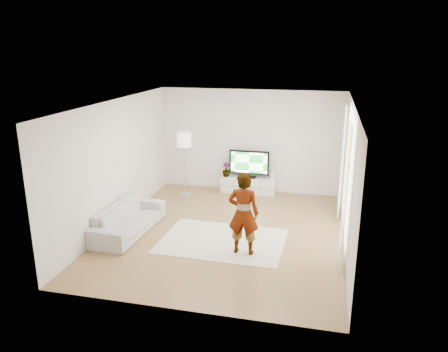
% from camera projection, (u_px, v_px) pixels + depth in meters
% --- Properties ---
extents(floor, '(6.00, 6.00, 0.00)m').
position_uv_depth(floor, '(225.00, 232.00, 9.53)').
color(floor, '#A67E4B').
rests_on(floor, ground).
extents(ceiling, '(6.00, 6.00, 0.00)m').
position_uv_depth(ceiling, '(226.00, 104.00, 8.72)').
color(ceiling, white).
rests_on(ceiling, wall_back).
extents(wall_left, '(0.02, 6.00, 2.80)m').
position_uv_depth(wall_left, '(116.00, 164.00, 9.68)').
color(wall_left, white).
rests_on(wall_left, floor).
extents(wall_right, '(0.02, 6.00, 2.80)m').
position_uv_depth(wall_right, '(349.00, 179.00, 8.57)').
color(wall_right, white).
rests_on(wall_right, floor).
extents(wall_back, '(5.00, 0.02, 2.80)m').
position_uv_depth(wall_back, '(250.00, 141.00, 11.92)').
color(wall_back, white).
rests_on(wall_back, floor).
extents(wall_front, '(5.00, 0.02, 2.80)m').
position_uv_depth(wall_front, '(179.00, 226.00, 6.33)').
color(wall_front, white).
rests_on(wall_front, floor).
extents(window, '(0.01, 2.60, 2.50)m').
position_uv_depth(window, '(348.00, 172.00, 8.84)').
color(window, white).
rests_on(window, wall_right).
extents(curtain_near, '(0.04, 0.70, 2.60)m').
position_uv_depth(curtain_near, '(345.00, 197.00, 7.68)').
color(curtain_near, white).
rests_on(curtain_near, floor).
extents(curtain_far, '(0.04, 0.70, 2.60)m').
position_uv_depth(curtain_far, '(342.00, 161.00, 10.10)').
color(curtain_far, white).
rests_on(curtain_far, floor).
extents(media_console, '(1.50, 0.43, 0.42)m').
position_uv_depth(media_console, '(249.00, 185.00, 12.04)').
color(media_console, white).
rests_on(media_console, floor).
extents(television, '(1.09, 0.22, 0.76)m').
position_uv_depth(television, '(249.00, 163.00, 11.89)').
color(television, black).
rests_on(television, media_console).
extents(game_console, '(0.06, 0.17, 0.22)m').
position_uv_depth(game_console, '(273.00, 176.00, 11.80)').
color(game_console, white).
rests_on(game_console, media_console).
extents(potted_plant, '(0.28, 0.28, 0.38)m').
position_uv_depth(potted_plant, '(226.00, 170.00, 12.07)').
color(potted_plant, '#3F7238').
rests_on(potted_plant, media_console).
extents(rug, '(2.58, 1.89, 0.01)m').
position_uv_depth(rug, '(222.00, 241.00, 9.09)').
color(rug, beige).
rests_on(rug, floor).
extents(player, '(0.60, 0.39, 1.64)m').
position_uv_depth(player, '(243.00, 214.00, 8.34)').
color(player, '#334772').
rests_on(player, rug).
extents(sofa, '(0.92, 2.14, 0.61)m').
position_uv_depth(sofa, '(128.00, 219.00, 9.44)').
color(sofa, '#ACACA7').
rests_on(sofa, floor).
extents(floor_lamp, '(0.38, 0.38, 1.71)m').
position_uv_depth(floor_lamp, '(184.00, 142.00, 11.54)').
color(floor_lamp, silver).
rests_on(floor_lamp, floor).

